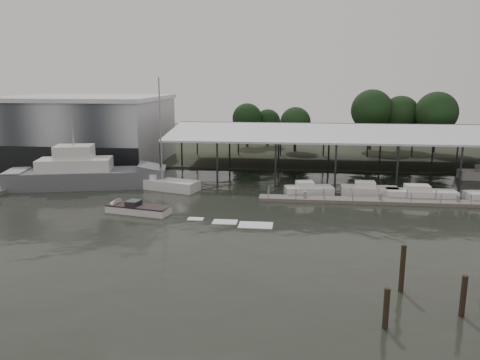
# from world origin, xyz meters

# --- Properties ---
(ground) EXTENTS (200.00, 200.00, 0.00)m
(ground) POSITION_xyz_m (0.00, 0.00, 0.00)
(ground) COLOR #232720
(ground) RESTS_ON ground
(land_strip_far) EXTENTS (140.00, 30.00, 0.30)m
(land_strip_far) POSITION_xyz_m (0.00, 42.00, 0.10)
(land_strip_far) COLOR #34382A
(land_strip_far) RESTS_ON ground
(land_strip_west) EXTENTS (20.00, 40.00, 0.30)m
(land_strip_west) POSITION_xyz_m (-40.00, 30.00, 0.10)
(land_strip_west) COLOR #34382A
(land_strip_west) RESTS_ON ground
(storage_warehouse) EXTENTS (24.50, 20.50, 10.50)m
(storage_warehouse) POSITION_xyz_m (-28.00, 29.94, 5.29)
(storage_warehouse) COLOR #AEB3BA
(storage_warehouse) RESTS_ON ground
(covered_boat_shed) EXTENTS (58.24, 24.00, 6.96)m
(covered_boat_shed) POSITION_xyz_m (17.00, 28.00, 6.13)
(covered_boat_shed) COLOR silver
(covered_boat_shed) RESTS_ON ground
(trawler_dock) EXTENTS (3.00, 18.00, 0.50)m
(trawler_dock) POSITION_xyz_m (-30.00, 14.00, 0.25)
(trawler_dock) COLOR slate
(trawler_dock) RESTS_ON ground
(floating_dock) EXTENTS (28.00, 2.00, 1.40)m
(floating_dock) POSITION_xyz_m (15.00, 10.00, 0.20)
(floating_dock) COLOR slate
(floating_dock) RESTS_ON ground
(grey_trawler) EXTENTS (19.52, 8.85, 8.84)m
(grey_trawler) POSITION_xyz_m (-20.69, 13.88, 1.58)
(grey_trawler) COLOR #56595F
(grey_trawler) RESTS_ON ground
(white_sailboat) EXTENTS (10.51, 5.62, 13.44)m
(white_sailboat) POSITION_xyz_m (-11.74, 14.06, 0.65)
(white_sailboat) COLOR silver
(white_sailboat) RESTS_ON ground
(speedboat_underway) EXTENTS (17.94, 5.72, 2.00)m
(speedboat_underway) POSITION_xyz_m (-11.18, 3.45, 0.39)
(speedboat_underway) COLOR silver
(speedboat_underway) RESTS_ON ground
(moored_cruiser_0) EXTENTS (5.73, 3.18, 1.70)m
(moored_cruiser_0) POSITION_xyz_m (6.42, 12.53, 0.61)
(moored_cruiser_0) COLOR silver
(moored_cruiser_0) RESTS_ON ground
(moored_cruiser_1) EXTENTS (6.40, 2.41, 1.70)m
(moored_cruiser_1) POSITION_xyz_m (13.28, 13.22, 0.61)
(moored_cruiser_1) COLOR silver
(moored_cruiser_1) RESTS_ON ground
(moored_cruiser_2) EXTENTS (7.49, 2.28, 1.70)m
(moored_cruiser_2) POSITION_xyz_m (18.74, 12.09, 0.61)
(moored_cruiser_2) COLOR silver
(moored_cruiser_2) RESTS_ON ground
(mooring_pilings) EXTENTS (7.68, 8.22, 3.66)m
(mooring_pilings) POSITION_xyz_m (13.65, -15.00, 1.00)
(mooring_pilings) COLOR #2D2316
(mooring_pilings) RESTS_ON ground
(horizon_tree_line) EXTENTS (64.54, 11.74, 11.27)m
(horizon_tree_line) POSITION_xyz_m (22.92, 47.58, 6.40)
(horizon_tree_line) COLOR black
(horizon_tree_line) RESTS_ON ground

